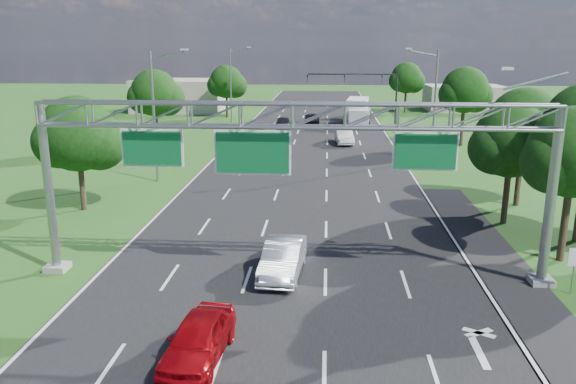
# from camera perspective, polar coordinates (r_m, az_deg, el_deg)

# --- Properties ---
(ground) EXTENTS (220.00, 220.00, 0.00)m
(ground) POSITION_cam_1_polar(r_m,az_deg,el_deg) (43.48, 1.57, 0.84)
(ground) COLOR #255319
(ground) RESTS_ON ground
(road) EXTENTS (18.00, 180.00, 0.02)m
(road) POSITION_cam_1_polar(r_m,az_deg,el_deg) (43.48, 1.57, 0.84)
(road) COLOR black
(road) RESTS_ON ground
(road_flare) EXTENTS (3.00, 30.00, 0.02)m
(road_flare) POSITION_cam_1_polar(r_m,az_deg,el_deg) (29.42, 20.56, -7.05)
(road_flare) COLOR black
(road_flare) RESTS_ON ground
(sign_gantry) EXTENTS (23.50, 1.00, 9.56)m
(sign_gantry) POSITION_cam_1_polar(r_m,az_deg,el_deg) (24.47, 0.64, 6.38)
(sign_gantry) COLOR gray
(sign_gantry) RESTS_ON ground
(regulatory_sign) EXTENTS (0.60, 0.08, 2.10)m
(regulatory_sign) POSITION_cam_1_polar(r_m,az_deg,el_deg) (27.01, 27.13, -6.29)
(regulatory_sign) COLOR gray
(regulatory_sign) RESTS_ON ground
(traffic_signal) EXTENTS (12.21, 0.24, 7.00)m
(traffic_signal) POSITION_cam_1_polar(r_m,az_deg,el_deg) (77.56, 8.37, 10.70)
(traffic_signal) COLOR black
(traffic_signal) RESTS_ON ground
(streetlight_l_near) EXTENTS (2.97, 0.22, 10.16)m
(streetlight_l_near) POSITION_cam_1_polar(r_m,az_deg,el_deg) (44.41, -13.25, 8.07)
(streetlight_l_near) COLOR gray
(streetlight_l_near) RESTS_ON ground
(streetlight_l_far) EXTENTS (2.97, 0.22, 10.16)m
(streetlight_l_far) POSITION_cam_1_polar(r_m,az_deg,el_deg) (78.41, -5.70, 11.12)
(streetlight_l_far) COLOR gray
(streetlight_l_far) RESTS_ON ground
(streetlight_r_mid) EXTENTS (2.97, 0.22, 10.16)m
(streetlight_r_mid) POSITION_cam_1_polar(r_m,az_deg,el_deg) (53.26, 14.49, 9.04)
(streetlight_r_mid) COLOR gray
(streetlight_r_mid) RESTS_ON ground
(tree_cluster_right) EXTENTS (9.91, 14.60, 8.68)m
(tree_cluster_right) POSITION_cam_1_polar(r_m,az_deg,el_deg) (34.35, 26.36, 4.62)
(tree_cluster_right) COLOR #2D2116
(tree_cluster_right) RESTS_ON ground
(tree_verge_la) EXTENTS (5.76, 4.80, 7.40)m
(tree_verge_la) POSITION_cam_1_polar(r_m,az_deg,el_deg) (38.05, -20.47, 5.21)
(tree_verge_la) COLOR #2D2116
(tree_verge_la) RESTS_ON ground
(tree_verge_lb) EXTENTS (5.76, 4.80, 8.06)m
(tree_verge_lb) POSITION_cam_1_polar(r_m,az_deg,el_deg) (60.08, -13.32, 9.56)
(tree_verge_lb) COLOR #2D2116
(tree_verge_lb) RESTS_ON ground
(tree_verge_lc) EXTENTS (5.76, 4.80, 7.62)m
(tree_verge_lc) POSITION_cam_1_polar(r_m,az_deg,el_deg) (83.68, -6.23, 10.92)
(tree_verge_lc) COLOR #2D2116
(tree_verge_lc) RESTS_ON ground
(tree_verge_rd) EXTENTS (5.76, 4.80, 8.28)m
(tree_verge_rd) POSITION_cam_1_polar(r_m,az_deg,el_deg) (62.07, 17.58, 9.63)
(tree_verge_rd) COLOR #2D2116
(tree_verge_rd) RESTS_ON ground
(tree_verge_re) EXTENTS (5.76, 4.80, 7.84)m
(tree_verge_re) POSITION_cam_1_polar(r_m,az_deg,el_deg) (91.20, 11.98, 11.14)
(tree_verge_re) COLOR #2D2116
(tree_verge_re) RESTS_ON ground
(building_left) EXTENTS (14.00, 10.00, 5.00)m
(building_left) POSITION_cam_1_polar(r_m,az_deg,el_deg) (93.58, -10.88, 9.62)
(building_left) COLOR #A09986
(building_left) RESTS_ON ground
(building_right) EXTENTS (12.00, 9.00, 4.00)m
(building_right) POSITION_cam_1_polar(r_m,az_deg,el_deg) (97.13, 17.44, 9.10)
(building_right) COLOR #A09986
(building_right) RESTS_ON ground
(red_coupe) EXTENTS (2.21, 4.60, 1.52)m
(red_coupe) POSITION_cam_1_polar(r_m,az_deg,el_deg) (19.96, -9.10, -14.52)
(red_coupe) COLOR #AA070E
(red_coupe) RESTS_ON ground
(silver_sedan) EXTENTS (2.07, 5.01, 1.61)m
(silver_sedan) POSITION_cam_1_polar(r_m,az_deg,el_deg) (26.37, -0.52, -6.71)
(silver_sedan) COLOR silver
(silver_sedan) RESTS_ON ground
(car_queue_a) EXTENTS (2.28, 4.81, 1.35)m
(car_queue_a) POSITION_cam_1_polar(r_m,az_deg,el_deg) (62.44, -1.81, 5.74)
(car_queue_a) COLOR silver
(car_queue_a) RESTS_ON ground
(car_queue_b) EXTENTS (2.14, 4.32, 1.18)m
(car_queue_b) POSITION_cam_1_polar(r_m,az_deg,el_deg) (78.24, 2.46, 7.50)
(car_queue_b) COLOR black
(car_queue_b) RESTS_ON ground
(car_queue_c) EXTENTS (2.19, 4.94, 1.65)m
(car_queue_c) POSITION_cam_1_polar(r_m,az_deg,el_deg) (70.76, -0.51, 6.94)
(car_queue_c) COLOR black
(car_queue_c) RESTS_ON ground
(car_queue_d) EXTENTS (2.13, 5.06, 1.63)m
(car_queue_d) POSITION_cam_1_polar(r_m,az_deg,el_deg) (61.48, 5.71, 5.66)
(car_queue_d) COLOR silver
(car_queue_d) RESTS_ON ground
(box_truck) EXTENTS (3.35, 9.28, 3.42)m
(box_truck) POSITION_cam_1_polar(r_m,az_deg,el_deg) (76.45, 7.10, 8.03)
(box_truck) COLOR silver
(box_truck) RESTS_ON ground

